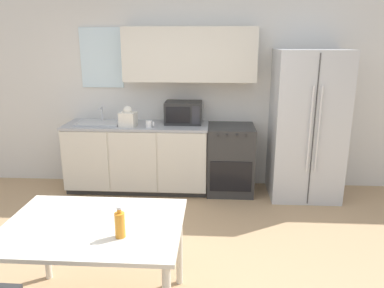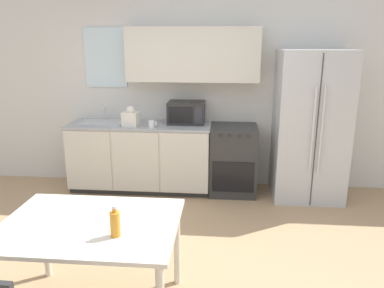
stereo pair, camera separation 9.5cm
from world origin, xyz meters
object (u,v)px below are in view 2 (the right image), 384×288
object	(u,v)px
microwave	(186,112)
drink_bottle	(115,223)
oven_range	(233,160)
refrigerator	(310,126)
coffee_mug	(152,124)
dining_table	(91,234)

from	to	relation	value
microwave	drink_bottle	distance (m)	2.76
oven_range	refrigerator	world-z (taller)	refrigerator
refrigerator	coffee_mug	xyz separation A→B (m)	(-2.03, -0.14, 0.02)
coffee_mug	dining_table	bearing A→B (deg)	-90.57
microwave	coffee_mug	xyz separation A→B (m)	(-0.42, -0.29, -0.10)
microwave	drink_bottle	bearing A→B (deg)	-94.10
oven_range	microwave	distance (m)	0.90
refrigerator	oven_range	bearing A→B (deg)	176.55
oven_range	drink_bottle	world-z (taller)	drink_bottle
oven_range	microwave	size ratio (longest dim) A/B	1.89
dining_table	drink_bottle	world-z (taller)	drink_bottle
microwave	drink_bottle	world-z (taller)	microwave
oven_range	coffee_mug	xyz separation A→B (m)	(-1.06, -0.19, 0.52)
oven_range	coffee_mug	size ratio (longest dim) A/B	8.53
microwave	dining_table	world-z (taller)	microwave
refrigerator	coffee_mug	distance (m)	2.03
microwave	coffee_mug	bearing A→B (deg)	-145.61
oven_range	refrigerator	bearing A→B (deg)	-3.45
refrigerator	drink_bottle	bearing A→B (deg)	-124.87
oven_range	coffee_mug	distance (m)	1.20
refrigerator	drink_bottle	distance (m)	3.17
drink_bottle	oven_range	bearing A→B (deg)	72.43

